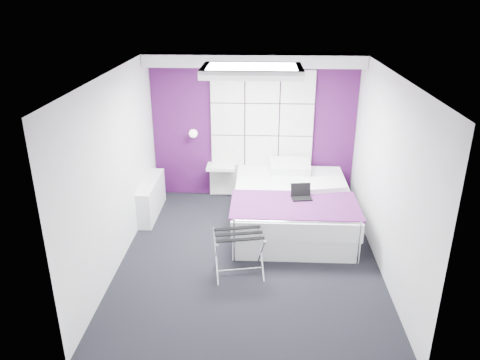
% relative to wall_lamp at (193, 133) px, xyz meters
% --- Properties ---
extents(floor, '(4.40, 4.40, 0.00)m').
position_rel_wall_lamp_xyz_m(floor, '(1.05, -2.06, -1.22)').
color(floor, black).
rests_on(floor, ground).
extents(ceiling, '(4.40, 4.40, 0.00)m').
position_rel_wall_lamp_xyz_m(ceiling, '(1.05, -2.06, 1.38)').
color(ceiling, white).
rests_on(ceiling, wall_back).
extents(wall_back, '(3.60, 0.00, 3.60)m').
position_rel_wall_lamp_xyz_m(wall_back, '(1.05, 0.14, 0.08)').
color(wall_back, silver).
rests_on(wall_back, floor).
extents(wall_left, '(0.00, 4.40, 4.40)m').
position_rel_wall_lamp_xyz_m(wall_left, '(-0.75, -2.06, 0.08)').
color(wall_left, silver).
rests_on(wall_left, floor).
extents(wall_right, '(0.00, 4.40, 4.40)m').
position_rel_wall_lamp_xyz_m(wall_right, '(2.85, -2.06, 0.08)').
color(wall_right, silver).
rests_on(wall_right, floor).
extents(accent_wall, '(3.58, 0.02, 2.58)m').
position_rel_wall_lamp_xyz_m(accent_wall, '(1.05, 0.13, 0.08)').
color(accent_wall, '#420F44').
rests_on(accent_wall, wall_back).
extents(soffit, '(3.58, 0.50, 0.20)m').
position_rel_wall_lamp_xyz_m(soffit, '(1.05, -0.11, 1.28)').
color(soffit, white).
rests_on(soffit, wall_back).
extents(headboard, '(1.80, 0.08, 2.30)m').
position_rel_wall_lamp_xyz_m(headboard, '(1.20, 0.08, -0.05)').
color(headboard, silver).
rests_on(headboard, wall_back).
extents(skylight, '(1.36, 0.86, 0.12)m').
position_rel_wall_lamp_xyz_m(skylight, '(1.05, -1.46, 1.33)').
color(skylight, white).
rests_on(skylight, ceiling).
extents(wall_lamp, '(0.15, 0.15, 0.15)m').
position_rel_wall_lamp_xyz_m(wall_lamp, '(0.00, 0.00, 0.00)').
color(wall_lamp, white).
rests_on(wall_lamp, wall_back).
extents(radiator, '(0.22, 1.20, 0.60)m').
position_rel_wall_lamp_xyz_m(radiator, '(-0.64, -0.76, -0.92)').
color(radiator, white).
rests_on(radiator, floor).
extents(bed, '(1.88, 2.27, 0.79)m').
position_rel_wall_lamp_xyz_m(bed, '(1.70, -1.05, -0.88)').
color(bed, white).
rests_on(bed, floor).
extents(nightstand, '(0.50, 0.39, 0.06)m').
position_rel_wall_lamp_xyz_m(nightstand, '(0.48, -0.04, -0.61)').
color(nightstand, white).
rests_on(nightstand, wall_back).
extents(luggage_rack, '(0.63, 0.46, 0.62)m').
position_rel_wall_lamp_xyz_m(luggage_rack, '(0.92, -2.50, -0.91)').
color(luggage_rack, silver).
rests_on(luggage_rack, floor).
extents(laptop, '(0.30, 0.21, 0.22)m').
position_rel_wall_lamp_xyz_m(laptop, '(1.81, -1.39, -0.52)').
color(laptop, black).
rests_on(laptop, bed).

